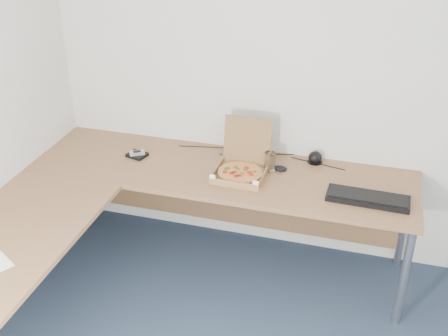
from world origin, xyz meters
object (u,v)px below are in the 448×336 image
(keyboard, at_px, (368,198))
(pizza_box, at_px, (241,169))
(drinking_glass, at_px, (270,161))
(desk, at_px, (150,201))
(wallet, at_px, (137,155))

(keyboard, bearing_deg, pizza_box, 175.05)
(drinking_glass, distance_m, keyboard, 0.67)
(drinking_glass, bearing_deg, keyboard, -17.70)
(desk, xyz_separation_m, keyboard, (1.26, 0.31, 0.04))
(keyboard, relative_size, wallet, 3.89)
(pizza_box, bearing_deg, wallet, 177.41)
(drinking_glass, height_order, wallet, drinking_glass)
(pizza_box, distance_m, keyboard, 0.81)
(desk, relative_size, wallet, 20.16)
(pizza_box, relative_size, keyboard, 0.76)
(pizza_box, height_order, drinking_glass, pizza_box)
(keyboard, xyz_separation_m, wallet, (-1.54, 0.14, -0.00))
(pizza_box, distance_m, wallet, 0.74)
(desk, bearing_deg, drinking_glass, 39.77)
(drinking_glass, bearing_deg, pizza_box, -146.85)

